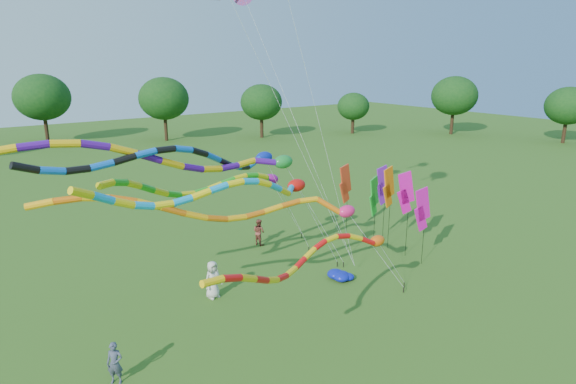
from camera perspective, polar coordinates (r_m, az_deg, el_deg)
ground at (r=22.64m, az=10.31°, el=-14.19°), size 160.00×160.00×0.00m
tree_ring at (r=15.77m, az=11.37°, el=-5.97°), size 121.30×119.73×9.66m
tube_kite_red at (r=18.25m, az=4.39°, el=-7.30°), size 12.51×3.82×6.03m
tube_kite_orange at (r=19.07m, az=-4.91°, el=-1.98°), size 15.18×2.84×7.40m
tube_kite_purple at (r=19.91m, az=-12.69°, el=3.80°), size 17.51×1.21×9.15m
tube_kite_blue at (r=20.87m, az=-10.29°, el=3.76°), size 14.89×4.10×8.52m
tube_kite_cyan at (r=19.60m, az=-5.78°, el=0.22°), size 13.61×3.28×7.87m
tube_kite_green at (r=24.04m, az=-7.63°, el=1.08°), size 13.23×5.07×7.28m
banner_pole_green at (r=29.52m, az=10.16°, el=-0.52°), size 1.13×0.43×4.36m
banner_pole_magenta_b at (r=27.90m, az=13.77°, el=-0.11°), size 1.13×0.42×5.09m
banner_pole_red at (r=30.13m, az=6.81°, el=0.96°), size 1.16×0.27×4.88m
banner_pole_violet at (r=30.02m, az=11.16°, el=0.76°), size 1.16×0.08×4.90m
banner_pole_orange at (r=28.84m, az=11.85°, el=0.54°), size 1.16×0.26×5.11m
banner_pole_magenta_a at (r=27.10m, az=15.62°, el=-2.01°), size 1.16×0.24×4.49m
blue_nylon_heap at (r=25.74m, az=5.73°, el=-9.63°), size 1.13×1.33×0.49m
person_a at (r=23.65m, az=-8.90°, el=-10.22°), size 0.99×0.73×1.86m
person_b at (r=18.96m, az=-19.83°, el=-18.55°), size 0.69×0.65×1.58m
person_c at (r=29.82m, az=-3.47°, el=-4.73°), size 0.79×0.92×1.64m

